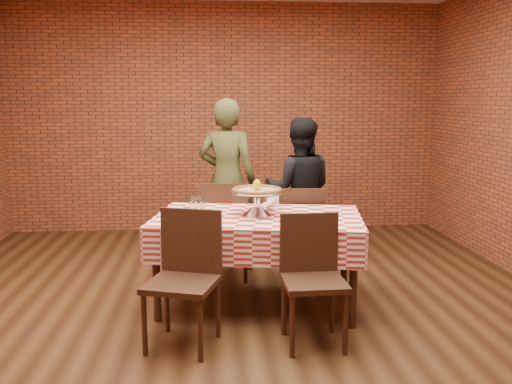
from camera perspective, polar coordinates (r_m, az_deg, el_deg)
ground at (r=4.39m, az=-2.10°, el=-12.97°), size 6.00×6.00×0.00m
back_wall at (r=7.05m, az=-3.24°, el=7.71°), size 5.50×0.00×5.50m
table at (r=4.52m, az=0.19°, el=-7.23°), size 1.78×1.24×0.75m
tablecloth at (r=4.45m, az=0.19°, el=-4.25°), size 1.82×1.28×0.28m
pizza_stand at (r=4.43m, az=0.10°, el=-1.19°), size 0.48×0.48×0.19m
pizza at (r=4.41m, az=0.10°, el=0.12°), size 0.45×0.45×0.03m
lemon at (r=4.40m, az=0.10°, el=0.76°), size 0.08×0.08×0.09m
water_glass_left at (r=4.38m, az=-5.85°, el=-1.76°), size 0.10×0.10×0.13m
water_glass_right at (r=4.62m, az=-6.37°, el=-1.19°), size 0.10×0.10×0.13m
side_plate at (r=4.31m, az=6.90°, el=-2.78°), size 0.18×0.18×0.01m
sweetener_packet_a at (r=4.24m, az=7.60°, el=-3.06°), size 0.05×0.04×0.00m
sweetener_packet_b at (r=4.26m, az=8.24°, el=-3.03°), size 0.06×0.05×0.00m
condiment_caddy at (r=4.68m, az=1.58°, el=-0.85°), size 0.13×0.11×0.15m
chair_near_left at (r=3.78m, az=-7.78°, el=-9.29°), size 0.56×0.56×0.93m
chair_near_right at (r=3.80m, az=6.09°, el=-9.43°), size 0.43×0.43×0.90m
chair_far_left at (r=5.22m, az=-3.00°, el=-3.85°), size 0.53×0.53×0.94m
chair_far_right at (r=5.23m, az=4.71°, el=-4.13°), size 0.43×0.43×0.89m
diner_olive at (r=5.78m, az=-3.05°, el=1.35°), size 0.72×0.58×1.71m
diner_black at (r=5.72m, az=4.55°, el=0.22°), size 0.81×0.68×1.51m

